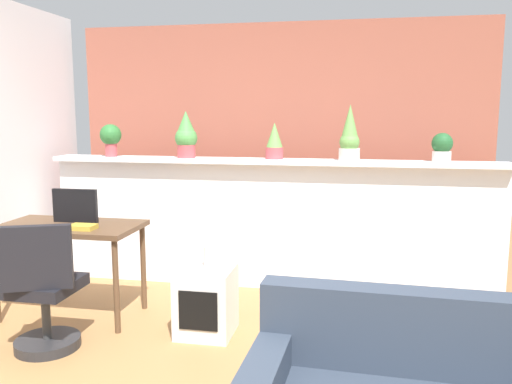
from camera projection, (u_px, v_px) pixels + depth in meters
The scene contains 14 objects.
divider_wall at pixel (269, 226), 4.87m from camera, with size 4.13×0.16×1.17m, color white.
plant_shelf at pixel (269, 161), 4.74m from camera, with size 4.13×0.28×0.04m, color white.
brick_wall_behind at pixel (279, 149), 5.35m from camera, with size 4.13×0.10×2.50m, color #9E5442.
potted_plant_0 at pixel (111, 137), 4.97m from camera, with size 0.20×0.20×0.31m.
potted_plant_1 at pixel (186, 135), 4.83m from camera, with size 0.21×0.21×0.43m.
potted_plant_2 at pixel (274, 141), 4.73m from camera, with size 0.16×0.16×0.33m.
potted_plant_3 at pixel (350, 136), 4.53m from camera, with size 0.18×0.18×0.49m.
potted_plant_4 at pixel (442, 147), 4.46m from camera, with size 0.18×0.18×0.25m.
desk at pixel (70, 235), 4.14m from camera, with size 1.10×0.60×0.75m.
tv_monitor at pixel (75, 206), 4.18m from camera, with size 0.37×0.04×0.27m, color black.
office_chair at pixel (43, 297), 3.54m from camera, with size 0.51×0.51×0.91m.
side_cube_shelf at pixel (206, 301), 3.85m from camera, with size 0.40×0.41×0.50m.
vase_on_shelf at pixel (209, 257), 3.84m from camera, with size 0.07×0.07×0.15m, color silver.
book_on_desk at pixel (83, 227), 3.95m from camera, with size 0.19×0.13×0.04m, color gold.
Camera 1 is at (0.78, -2.70, 1.62)m, focal length 36.81 mm.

